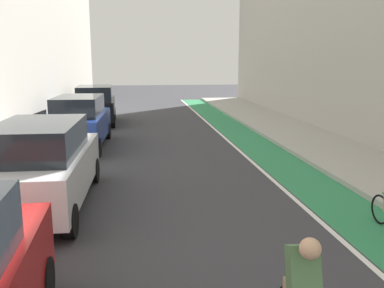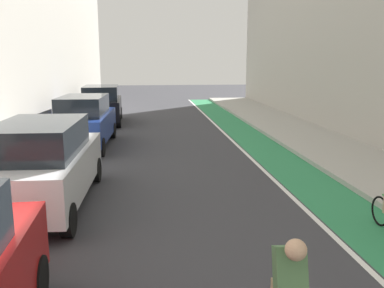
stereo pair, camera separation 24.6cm
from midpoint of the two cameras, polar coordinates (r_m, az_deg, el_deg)
ground_plane at (r=14.30m, az=-1.95°, el=-1.94°), size 83.54×83.54×0.00m
bike_lane_paint at (r=16.83m, az=9.54°, el=-0.04°), size 1.60×37.97×0.00m
lane_divider_stripe at (r=16.61m, az=6.55°, el=-0.11°), size 0.12×37.97×0.00m
sidewalk_right at (r=17.60m, az=17.02°, el=0.34°), size 3.15×37.97×0.14m
building_facade_right at (r=20.41m, az=23.10°, el=15.93°), size 2.40×33.97×10.43m
parked_suv_white at (r=9.97m, az=-19.08°, el=-2.48°), size 2.11×4.82×1.98m
parked_suv_blue at (r=16.39m, az=-14.03°, el=3.07°), size 2.02×4.61×1.98m
parked_suv_black at (r=22.46m, az=-11.93°, el=5.36°), size 2.16×4.55×1.98m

